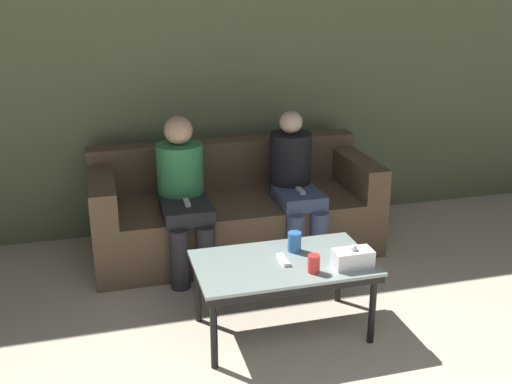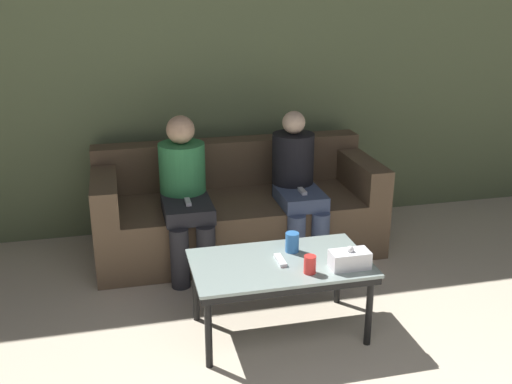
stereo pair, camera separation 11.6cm
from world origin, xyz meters
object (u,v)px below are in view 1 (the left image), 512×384
Objects in this scene: game_remote at (283,260)px; seated_person_mid_left at (294,181)px; seated_person_left_end at (183,190)px; cup_near_right at (314,264)px; tissue_box at (353,258)px; coffee_table at (283,268)px; cup_near_left at (294,242)px; couch at (234,211)px.

game_remote is 0.14× the size of seated_person_mid_left.
cup_near_right is at bearing -65.96° from seated_person_left_end.
tissue_box is 0.20× the size of seated_person_left_end.
game_remote is at bearing -68.16° from seated_person_left_end.
cup_near_left reaches higher than coffee_table.
game_remote reaches higher than coffee_table.
cup_near_right is 0.10× the size of seated_person_mid_left.
cup_near_left is at bearing 47.59° from game_remote.
seated_person_left_end reaches higher than cup_near_right.
seated_person_left_end is (-0.52, 0.91, 0.06)m from cup_near_left.
cup_near_right reaches higher than coffee_table.
coffee_table is 0.41m from tissue_box.
tissue_box is at bearing -57.03° from seated_person_left_end.
tissue_box is 0.20× the size of seated_person_mid_left.
game_remote is at bearing 91.29° from coffee_table.
couch is at bearing 27.32° from seated_person_left_end.
tissue_box is (0.36, -0.16, 0.10)m from coffee_table.
coffee_table is 8.64× the size of cup_near_left.
tissue_box is 1.42m from seated_person_left_end.
tissue_box is (0.24, 0.01, 0.00)m from cup_near_right.
tissue_box is 1.20m from seated_person_mid_left.
seated_person_left_end is (-0.41, 1.03, 0.11)m from game_remote.
game_remote is at bearing -90.11° from couch.
tissue_box reaches higher than game_remote.
seated_person_mid_left is at bearing 87.19° from tissue_box.
seated_person_mid_left reaches higher than cup_near_left.
cup_near_left reaches higher than cup_near_right.
cup_near_right is at bearing -103.75° from seated_person_mid_left.
coffee_table is 4.63× the size of tissue_box.
tissue_box is (0.36, -1.41, 0.21)m from couch.
seated_person_mid_left reaches higher than tissue_box.
couch is 1.47m from tissue_box.
cup_near_left is 0.97m from seated_person_mid_left.
couch is at bearing 95.33° from cup_near_left.
seated_person_left_end is at bearing 114.04° from cup_near_right.
couch is 20.66× the size of cup_near_right.
seated_person_left_end reaches higher than tissue_box.
couch reaches higher than cup_near_left.
coffee_table is at bearing -88.71° from game_remote.
seated_person_mid_left is at bearing 68.03° from coffee_table.
tissue_box is (0.25, -0.28, -0.01)m from cup_near_left.
couch is 18.00× the size of cup_near_left.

